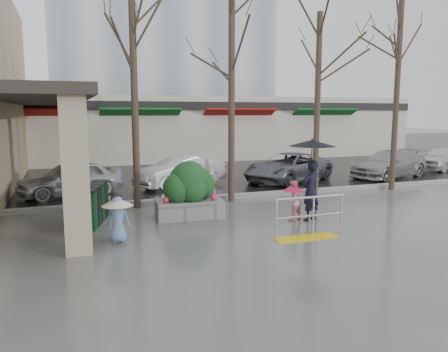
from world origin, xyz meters
TOP-DOWN VIEW (x-y plane):
  - ground at (0.00, 0.00)m, footprint 120.00×120.00m
  - street_asphalt at (0.00, 22.00)m, footprint 120.00×36.00m
  - curb at (0.00, 4.00)m, footprint 120.00×0.30m
  - canopy_slab at (-4.80, 8.00)m, footprint 2.80×18.00m
  - pillar_front at (-3.90, -0.50)m, footprint 0.55×0.55m
  - pillar_back at (-3.90, 6.00)m, footprint 0.55×0.55m
  - storefront_row at (2.00, 17.97)m, footprint 34.00×6.74m
  - office_tower at (4.00, 30.00)m, footprint 18.00×12.00m
  - handrail at (1.36, -1.20)m, footprint 1.90×0.50m
  - tree_west at (-2.00, 3.60)m, footprint 3.20×3.20m
  - tree_midwest at (1.20, 3.60)m, footprint 3.20×3.20m
  - tree_mideast at (4.50, 3.60)m, footprint 3.20×3.20m
  - tree_east at (8.00, 3.60)m, footprint 3.20×3.20m
  - woman at (2.32, 0.31)m, footprint 1.30×1.30m
  - child_pink at (1.86, 0.48)m, footprint 0.67×0.60m
  - child_blue at (-3.00, 0.03)m, footprint 0.74×0.74m
  - planter at (-0.78, 1.80)m, footprint 1.96×1.14m
  - news_boxes at (-3.40, 2.10)m, footprint 0.93×1.95m
  - car_a at (-3.97, 6.51)m, footprint 3.98×2.59m
  - car_b at (0.29, 7.06)m, footprint 4.05×2.61m
  - car_c at (5.06, 6.71)m, footprint 4.99×3.89m
  - car_d at (10.14, 6.27)m, footprint 4.66×2.88m
  - car_e at (14.70, 7.47)m, footprint 3.96×2.44m

SIDE VIEW (x-z plane):
  - ground at x=0.00m, z-range 0.00..0.00m
  - street_asphalt at x=0.00m, z-range 0.00..0.01m
  - curb at x=0.00m, z-range 0.00..0.15m
  - handrail at x=1.36m, z-range -0.14..0.89m
  - news_boxes at x=-3.40m, z-range 0.00..1.06m
  - car_a at x=-3.97m, z-range 0.00..1.26m
  - car_b at x=0.29m, z-range 0.00..1.26m
  - car_c at x=5.06m, z-range 0.00..1.26m
  - car_d at x=10.14m, z-range 0.00..1.26m
  - car_e at x=14.70m, z-range 0.00..1.26m
  - child_pink at x=1.86m, z-range 0.07..1.21m
  - child_blue at x=-3.00m, z-range 0.13..1.23m
  - planter at x=-0.78m, z-range -0.04..1.62m
  - woman at x=2.32m, z-range 0.24..2.56m
  - pillar_front at x=-3.90m, z-range 0.00..3.50m
  - pillar_back at x=-3.90m, z-range 0.00..3.50m
  - storefront_row at x=2.00m, z-range 0.01..4.01m
  - canopy_slab at x=-4.80m, z-range 3.50..3.75m
  - tree_mideast at x=4.50m, z-range 1.61..8.11m
  - tree_west at x=-2.00m, z-range 1.68..8.48m
  - tree_midwest at x=1.20m, z-range 1.73..8.73m
  - tree_east at x=8.00m, z-range 1.78..8.98m
  - office_tower at x=4.00m, z-range 0.00..25.00m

